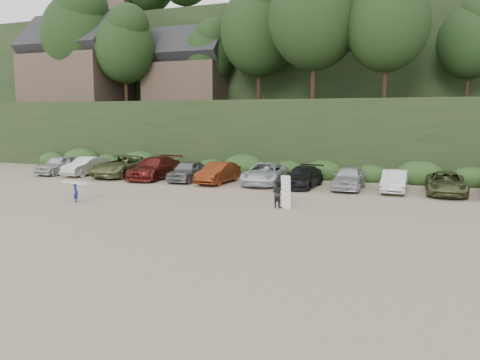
% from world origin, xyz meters
% --- Properties ---
extents(ground, '(120.00, 120.00, 0.00)m').
position_xyz_m(ground, '(0.00, 0.00, 0.00)').
color(ground, tan).
rests_on(ground, ground).
extents(hillside_backdrop, '(90.00, 41.50, 28.00)m').
position_xyz_m(hillside_backdrop, '(-0.26, 35.93, 11.22)').
color(hillside_backdrop, black).
rests_on(hillside_backdrop, ground).
extents(parked_cars, '(39.27, 6.11, 1.64)m').
position_xyz_m(parked_cars, '(0.98, 10.13, 0.75)').
color(parked_cars, '#BBBCC1').
rests_on(parked_cars, ground).
extents(child_surfer, '(1.97, 0.99, 1.14)m').
position_xyz_m(child_surfer, '(-6.87, 0.20, 0.78)').
color(child_surfer, navy).
rests_on(child_surfer, ground).
extents(adult_surfer, '(1.20, 0.81, 1.74)m').
position_xyz_m(adult_surfer, '(4.03, 2.75, 0.75)').
color(adult_surfer, black).
rests_on(adult_surfer, ground).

